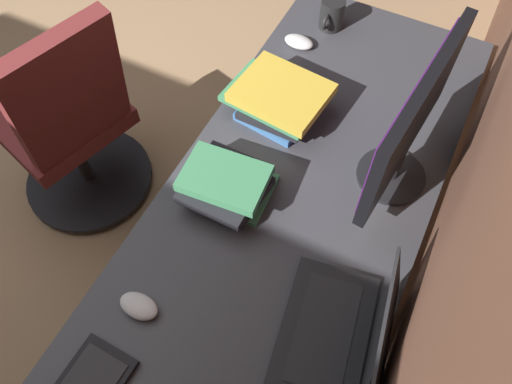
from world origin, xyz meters
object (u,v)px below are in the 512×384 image
Objects in this scene: mouse_main at (139,306)px; monitor_primary at (411,124)px; book_stack_near at (227,183)px; office_chair at (71,129)px; mouse_spare at (299,42)px; book_stack_far at (279,100)px; laptop_left at (347,334)px; coffee_mug at (332,14)px; drawer_pedestal at (259,330)px.

monitor_primary is at bearing 146.99° from mouse_main.
book_stack_near is 0.84m from office_chair.
mouse_spare is 0.43× the size of book_stack_near.
book_stack_near is 0.34m from book_stack_far.
mouse_main is 0.11× the size of office_chair.
laptop_left is 0.40× the size of office_chair.
monitor_primary reaches higher than mouse_main.
book_stack_far is at bearing 177.35° from mouse_main.
mouse_spare is (-0.89, -0.52, -0.03)m from laptop_left.
laptop_left is 1.20× the size of book_stack_far.
book_stack_far is (0.30, 0.07, 0.04)m from mouse_spare.
laptop_left is 1.03m from mouse_spare.
monitor_primary is 0.82m from mouse_main.
office_chair is (0.14, -1.16, -0.51)m from monitor_primary.
monitor_primary reaches higher than laptop_left.
mouse_main and mouse_spare have the same top height.
monitor_primary reaches higher than book_stack_far.
laptop_left is 3.09× the size of coffee_mug.
monitor_primary is 1.36× the size of laptop_left.
drawer_pedestal is 0.80m from monitor_primary.
mouse_main is 0.40m from book_stack_near.
office_chair is at bearing -74.12° from book_stack_far.
book_stack_near is 1.95× the size of coffee_mug.
laptop_left is 1.12m from coffee_mug.
mouse_main is 0.83× the size of coffee_mug.
book_stack_near is (0.26, -0.40, -0.19)m from monitor_primary.
drawer_pedestal is 1.80× the size of laptop_left.
office_chair is (-0.36, -1.21, -0.32)m from laptop_left.
mouse_spare is 0.83× the size of coffee_mug.
mouse_spare is 0.11× the size of office_chair.
book_stack_far reaches higher than drawer_pedestal.
monitor_primary reaches higher than mouse_spare.
book_stack_near reaches higher than drawer_pedestal.
book_stack_near is at bearing 80.72° from office_chair.
book_stack_near is at bearing 5.93° from mouse_spare.
office_chair is at bearing -125.75° from mouse_main.
office_chair is at bearing -99.28° from book_stack_near.
drawer_pedestal is at bearing 20.81° from book_stack_far.
mouse_main is at bearing -2.65° from book_stack_far.
coffee_mug is (-1.00, -0.22, 0.44)m from drawer_pedestal.
laptop_left is at bearing 107.95° from mouse_main.
book_stack_near reaches higher than mouse_main.
laptop_left reaches higher than book_stack_far.
book_stack_far is (-0.34, 0.00, 0.01)m from book_stack_near.
drawer_pedestal is 1.33× the size of monitor_primary.
coffee_mug is (-0.44, -0.01, -0.00)m from book_stack_far.
drawer_pedestal is 0.98m from mouse_spare.
mouse_main is at bearing -33.01° from monitor_primary.
mouse_main is (0.16, -0.49, -0.03)m from laptop_left.
mouse_main reaches higher than drawer_pedestal.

